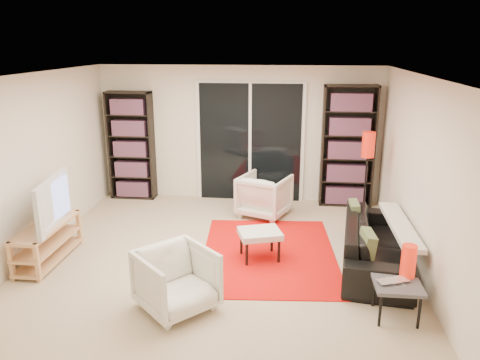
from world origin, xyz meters
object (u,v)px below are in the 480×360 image
(side_table, at_px, (397,286))
(floor_lamp, at_px, (368,153))
(bookshelf_left, at_px, (131,146))
(sofa, at_px, (377,243))
(bookshelf_right, at_px, (348,147))
(armchair_back, at_px, (264,195))
(tv_stand, at_px, (48,242))
(armchair_front, at_px, (177,280))
(ottoman, at_px, (260,235))

(side_table, distance_m, floor_lamp, 2.88)
(bookshelf_left, height_order, sofa, bookshelf_left)
(bookshelf_left, bearing_deg, bookshelf_right, -0.00)
(bookshelf_right, relative_size, side_table, 4.38)
(armchair_back, bearing_deg, bookshelf_left, 5.89)
(bookshelf_right, relative_size, tv_stand, 1.72)
(sofa, bearing_deg, bookshelf_left, 67.11)
(armchair_back, relative_size, armchair_front, 1.02)
(armchair_front, xyz_separation_m, ottoman, (0.81, 1.31, 0.00))
(sofa, distance_m, armchair_back, 2.25)
(bookshelf_right, height_order, side_table, bookshelf_right)
(armchair_front, bearing_deg, side_table, -42.77)
(bookshelf_left, relative_size, bookshelf_right, 0.93)
(bookshelf_right, xyz_separation_m, floor_lamp, (0.21, -0.78, 0.07))
(tv_stand, distance_m, side_table, 4.36)
(tv_stand, distance_m, ottoman, 2.79)
(armchair_front, xyz_separation_m, floor_lamp, (2.37, 2.86, 0.78))
(bookshelf_left, distance_m, armchair_back, 2.63)
(armchair_back, height_order, floor_lamp, floor_lamp)
(armchair_back, height_order, ottoman, armchair_back)
(sofa, relative_size, ottoman, 3.21)
(tv_stand, bearing_deg, armchair_front, -26.19)
(bookshelf_left, height_order, side_table, bookshelf_left)
(armchair_back, xyz_separation_m, side_table, (1.54, -2.86, 0.01))
(bookshelf_right, xyz_separation_m, side_table, (0.15, -3.55, -0.69))
(side_table, bearing_deg, armchair_back, 118.36)
(tv_stand, bearing_deg, ottoman, 7.12)
(sofa, relative_size, floor_lamp, 1.42)
(bookshelf_right, distance_m, side_table, 3.62)
(bookshelf_left, relative_size, sofa, 0.94)
(sofa, distance_m, floor_lamp, 1.76)
(tv_stand, bearing_deg, armchair_back, 35.92)
(tv_stand, distance_m, armchair_front, 2.19)
(sofa, height_order, armchair_back, armchair_back)
(sofa, bearing_deg, ottoman, 96.99)
(armchair_back, bearing_deg, bookshelf_right, -131.75)
(sofa, bearing_deg, floor_lamp, 5.24)
(armchair_front, height_order, floor_lamp, floor_lamp)
(armchair_front, distance_m, ottoman, 1.54)
(bookshelf_left, relative_size, armchair_back, 2.55)
(sofa, xyz_separation_m, floor_lamp, (0.06, 1.56, 0.82))
(tv_stand, bearing_deg, sofa, 4.47)
(tv_stand, height_order, sofa, sofa)
(bookshelf_right, height_order, ottoman, bookshelf_right)
(sofa, relative_size, armchair_back, 2.71)
(sofa, distance_m, side_table, 1.21)
(armchair_front, relative_size, floor_lamp, 0.51)
(bookshelf_right, distance_m, sofa, 2.46)
(ottoman, xyz_separation_m, floor_lamp, (1.56, 1.55, 0.78))
(armchair_back, bearing_deg, ottoman, 112.89)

